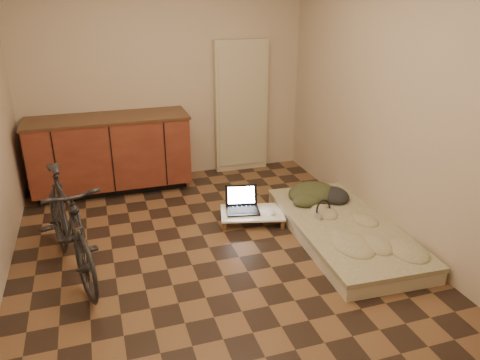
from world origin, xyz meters
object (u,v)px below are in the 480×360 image
object	(u,v)px
bicycle	(68,220)
futon	(343,230)
laptop	(242,205)
lap_desk	(252,213)

from	to	relation	value
bicycle	futon	size ratio (longest dim) A/B	0.79
futon	laptop	world-z (taller)	laptop
lap_desk	laptop	bearing A→B (deg)	145.99
bicycle	futon	xyz separation A→B (m)	(2.50, -0.17, -0.42)
bicycle	lap_desk	bearing A→B (deg)	-0.35
lap_desk	laptop	world-z (taller)	laptop
bicycle	laptop	world-z (taller)	bicycle
futon	laptop	bearing A→B (deg)	142.07
bicycle	futon	world-z (taller)	bicycle
futon	lap_desk	world-z (taller)	futon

